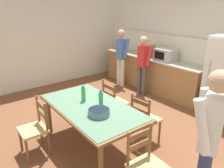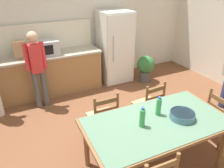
# 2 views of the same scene
# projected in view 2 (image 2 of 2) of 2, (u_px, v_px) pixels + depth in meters

# --- Properties ---
(ground_plane) EXTENTS (8.32, 8.32, 0.00)m
(ground_plane) POSITION_uv_depth(u_px,v_px,m) (122.00, 142.00, 3.57)
(ground_plane) COLOR brown
(wall_back) EXTENTS (6.52, 0.12, 2.90)m
(wall_back) POSITION_uv_depth(u_px,v_px,m) (69.00, 22.00, 5.05)
(wall_back) COLOR silver
(wall_back) RESTS_ON ground
(kitchen_counter) EXTENTS (3.22, 0.66, 0.91)m
(kitchen_counter) POSITION_uv_depth(u_px,v_px,m) (28.00, 77.00, 4.72)
(kitchen_counter) COLOR #9E7042
(kitchen_counter) RESTS_ON ground
(counter_splashback) EXTENTS (3.18, 0.03, 0.60)m
(counter_splashback) POSITION_uv_depth(u_px,v_px,m) (20.00, 39.00, 4.63)
(counter_splashback) COLOR #EFE8CB
(counter_splashback) RESTS_ON kitchen_counter
(refrigerator) EXTENTS (0.73, 0.73, 1.71)m
(refrigerator) POSITION_uv_depth(u_px,v_px,m) (115.00, 47.00, 5.32)
(refrigerator) COLOR silver
(refrigerator) RESTS_ON ground
(microwave) EXTENTS (0.50, 0.39, 0.30)m
(microwave) POSITION_uv_depth(u_px,v_px,m) (46.00, 48.00, 4.61)
(microwave) COLOR #B2B7BC
(microwave) RESTS_ON kitchen_counter
(paper_bag) EXTENTS (0.24, 0.16, 0.36)m
(paper_bag) POSITION_uv_depth(u_px,v_px,m) (20.00, 50.00, 4.38)
(paper_bag) COLOR tan
(paper_bag) RESTS_ON kitchen_counter
(dining_table) EXTENTS (1.90, 1.04, 0.77)m
(dining_table) POSITION_uv_depth(u_px,v_px,m) (157.00, 126.00, 2.81)
(dining_table) COLOR brown
(dining_table) RESTS_ON ground
(bottle_near_centre) EXTENTS (0.07, 0.07, 0.27)m
(bottle_near_centre) POSITION_uv_depth(u_px,v_px,m) (142.00, 118.00, 2.64)
(bottle_near_centre) COLOR green
(bottle_near_centre) RESTS_ON dining_table
(bottle_off_centre) EXTENTS (0.07, 0.07, 0.27)m
(bottle_off_centre) POSITION_uv_depth(u_px,v_px,m) (159.00, 107.00, 2.86)
(bottle_off_centre) COLOR green
(bottle_off_centre) RESTS_ON dining_table
(serving_bowl) EXTENTS (0.32, 0.32, 0.09)m
(serving_bowl) POSITION_uv_depth(u_px,v_px,m) (182.00, 115.00, 2.82)
(serving_bowl) COLOR slate
(serving_bowl) RESTS_ON dining_table
(chair_side_far_right) EXTENTS (0.45, 0.43, 0.91)m
(chair_side_far_right) POSITION_uv_depth(u_px,v_px,m) (149.00, 105.00, 3.73)
(chair_side_far_right) COLOR brown
(chair_side_far_right) RESTS_ON ground
(chair_side_far_left) EXTENTS (0.42, 0.40, 0.91)m
(chair_side_far_left) POSITION_uv_depth(u_px,v_px,m) (103.00, 118.00, 3.41)
(chair_side_far_left) COLOR brown
(chair_side_far_left) RESTS_ON ground
(chair_head_end) EXTENTS (0.43, 0.44, 0.91)m
(chair_head_end) POSITION_uv_depth(u_px,v_px,m) (221.00, 118.00, 3.39)
(chair_head_end) COLOR brown
(chair_head_end) RESTS_ON ground
(person_at_counter) EXTENTS (0.39, 0.27, 1.55)m
(person_at_counter) POSITION_uv_depth(u_px,v_px,m) (37.00, 67.00, 4.16)
(person_at_counter) COLOR #4C4C4C
(person_at_counter) RESTS_ON ground
(potted_plant) EXTENTS (0.44, 0.44, 0.67)m
(potted_plant) POSITION_uv_depth(u_px,v_px,m) (146.00, 67.00, 5.44)
(potted_plant) COLOR #4C4C51
(potted_plant) RESTS_ON ground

